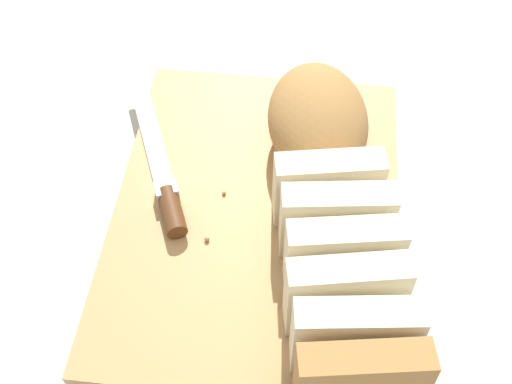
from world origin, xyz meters
name	(u,v)px	position (x,y,z in m)	size (l,w,h in m)	color
ground_plane	(256,222)	(0.00, 0.00, 0.00)	(3.00, 3.00, 0.00)	beige
cutting_board	(256,215)	(0.00, 0.00, 0.01)	(0.41, 0.30, 0.03)	tan
bread_loaf	(330,193)	(0.01, 0.07, 0.07)	(0.40, 0.17, 0.09)	#A8753D
bread_knife	(165,186)	(-0.02, -0.10, 0.03)	(0.24, 0.11, 0.02)	silver
crumb_near_knife	(224,193)	(-0.02, -0.04, 0.03)	(0.00, 0.00, 0.00)	tan
crumb_near_loaf	(207,239)	(0.04, -0.05, 0.03)	(0.01, 0.01, 0.01)	tan
crumb_stray_left	(277,204)	(-0.01, 0.02, 0.03)	(0.00, 0.00, 0.00)	tan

